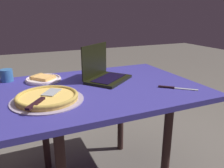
{
  "coord_description": "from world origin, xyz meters",
  "views": [
    {
      "loc": [
        0.47,
        1.29,
        1.2
      ],
      "look_at": [
        -0.07,
        0.07,
        0.77
      ],
      "focal_mm": 36.1,
      "sensor_mm": 36.0,
      "label": 1
    }
  ],
  "objects_px": {
    "pizza_plate": "(43,79)",
    "table_knife": "(174,88)",
    "dining_table": "(98,98)",
    "drink_cup": "(7,75)",
    "laptop": "(104,73)",
    "pizza_tray": "(47,97)"
  },
  "relations": [
    {
      "from": "laptop",
      "to": "pizza_plate",
      "type": "bearing_deg",
      "value": -20.91
    },
    {
      "from": "pizza_plate",
      "to": "laptop",
      "type": "bearing_deg",
      "value": 159.09
    },
    {
      "from": "laptop",
      "to": "drink_cup",
      "type": "xyz_separation_m",
      "value": [
        0.62,
        -0.24,
        -0.01
      ]
    },
    {
      "from": "laptop",
      "to": "table_knife",
      "type": "bearing_deg",
      "value": 133.35
    },
    {
      "from": "table_knife",
      "to": "drink_cup",
      "type": "relative_size",
      "value": 2.32
    },
    {
      "from": "pizza_plate",
      "to": "table_knife",
      "type": "bearing_deg",
      "value": 145.35
    },
    {
      "from": "pizza_plate",
      "to": "pizza_tray",
      "type": "bearing_deg",
      "value": 85.6
    },
    {
      "from": "laptop",
      "to": "pizza_tray",
      "type": "height_order",
      "value": "laptop"
    },
    {
      "from": "laptop",
      "to": "pizza_tray",
      "type": "xyz_separation_m",
      "value": [
        0.42,
        0.24,
        -0.04
      ]
    },
    {
      "from": "drink_cup",
      "to": "pizza_tray",
      "type": "bearing_deg",
      "value": 112.52
    },
    {
      "from": "pizza_plate",
      "to": "table_knife",
      "type": "xyz_separation_m",
      "value": [
        -0.72,
        0.5,
        -0.01
      ]
    },
    {
      "from": "pizza_tray",
      "to": "drink_cup",
      "type": "height_order",
      "value": "drink_cup"
    },
    {
      "from": "pizza_tray",
      "to": "drink_cup",
      "type": "xyz_separation_m",
      "value": [
        0.2,
        -0.48,
        0.02
      ]
    },
    {
      "from": "laptop",
      "to": "table_knife",
      "type": "relative_size",
      "value": 1.96
    },
    {
      "from": "pizza_plate",
      "to": "pizza_tray",
      "type": "distance_m",
      "value": 0.39
    },
    {
      "from": "drink_cup",
      "to": "table_knife",
      "type": "bearing_deg",
      "value": 148.24
    },
    {
      "from": "dining_table",
      "to": "table_knife",
      "type": "distance_m",
      "value": 0.48
    },
    {
      "from": "dining_table",
      "to": "pizza_plate",
      "type": "relative_size",
      "value": 5.34
    },
    {
      "from": "dining_table",
      "to": "drink_cup",
      "type": "xyz_separation_m",
      "value": [
        0.53,
        -0.37,
        0.12
      ]
    },
    {
      "from": "pizza_plate",
      "to": "dining_table",
      "type": "bearing_deg",
      "value": 137.71
    },
    {
      "from": "dining_table",
      "to": "table_knife",
      "type": "relative_size",
      "value": 6.6
    },
    {
      "from": "dining_table",
      "to": "drink_cup",
      "type": "relative_size",
      "value": 15.33
    }
  ]
}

